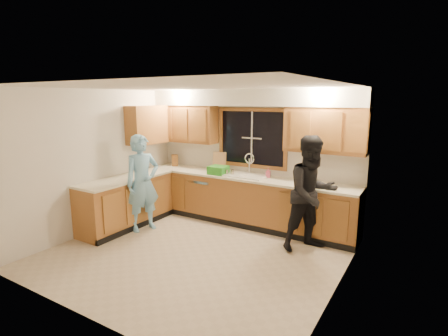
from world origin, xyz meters
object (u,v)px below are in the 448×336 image
object	(u,v)px
stove	(102,210)
woman	(312,194)
man	(143,183)
bowl	(303,181)
dishwasher	(207,196)
soap_bottle	(268,173)
dish_crate	(218,170)
knife_block	(175,160)
sink	(245,179)

from	to	relation	value
stove	woman	world-z (taller)	woman
man	bowl	bearing A→B (deg)	-41.22
woman	dishwasher	bearing A→B (deg)	116.61
dishwasher	soap_bottle	xyz separation A→B (m)	(1.28, 0.11, 0.60)
stove	soap_bottle	distance (m)	3.00
stove	woman	xyz separation A→B (m)	(3.24, 1.31, 0.45)
dish_crate	knife_block	bearing A→B (deg)	169.16
dishwasher	knife_block	size ratio (longest dim) A/B	3.42
man	soap_bottle	xyz separation A→B (m)	(1.83, 1.34, 0.14)
dishwasher	soap_bottle	bearing A→B (deg)	5.03
knife_block	soap_bottle	distance (m)	2.18
dish_crate	bowl	size ratio (longest dim) A/B	1.39
dishwasher	stove	size ratio (longest dim) A/B	0.91
dishwasher	dish_crate	size ratio (longest dim) A/B	2.48
stove	man	world-z (taller)	man
knife_block	bowl	xyz separation A→B (m)	(2.85, -0.06, -0.09)
dishwasher	knife_block	xyz separation A→B (m)	(-0.90, 0.13, 0.63)
woman	bowl	distance (m)	0.66
woman	knife_block	size ratio (longest dim) A/B	7.50
knife_block	dish_crate	size ratio (longest dim) A/B	0.73
sink	man	xyz separation A→B (m)	(-1.39, -1.24, -0.00)
soap_bottle	bowl	distance (m)	0.67
woman	soap_bottle	size ratio (longest dim) A/B	10.35
man	soap_bottle	size ratio (longest dim) A/B	9.93
sink	dishwasher	size ratio (longest dim) A/B	1.05
knife_block	man	bearing A→B (deg)	-117.23
stove	man	xyz separation A→B (m)	(0.41, 0.59, 0.41)
knife_block	stove	bearing A→B (deg)	-133.53
man	bowl	xyz separation A→B (m)	(2.50, 1.29, 0.09)
knife_block	dishwasher	bearing A→B (deg)	-50.09
stove	dish_crate	bearing A→B (deg)	52.55
soap_bottle	dish_crate	bearing A→B (deg)	-166.44
dishwasher	knife_block	world-z (taller)	knife_block
knife_block	soap_bottle	size ratio (longest dim) A/B	1.38
dishwasher	bowl	distance (m)	2.03
woman	bowl	xyz separation A→B (m)	(-0.34, 0.57, 0.05)
sink	bowl	distance (m)	1.11
stove	soap_bottle	world-z (taller)	soap_bottle
stove	man	distance (m)	0.82
sink	man	distance (m)	1.86
man	soap_bottle	distance (m)	2.27
man	knife_block	distance (m)	1.41
dishwasher	sink	bearing A→B (deg)	0.99
dishwasher	woman	xyz separation A→B (m)	(2.29, -0.50, 0.49)
sink	soap_bottle	distance (m)	0.47
dishwasher	soap_bottle	size ratio (longest dim) A/B	4.72
sink	soap_bottle	xyz separation A→B (m)	(0.43, 0.10, 0.14)
sink	stove	world-z (taller)	sink
soap_bottle	bowl	bearing A→B (deg)	-3.68
dishwasher	soap_bottle	world-z (taller)	soap_bottle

